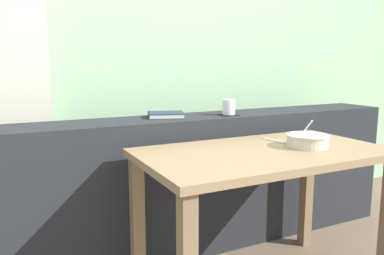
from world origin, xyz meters
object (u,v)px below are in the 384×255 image
object	(u,v)px
soup_bowl	(307,141)
fork_utensil	(273,141)
breakfast_table	(264,173)
juice_glass	(229,108)
coaster_square	(229,115)
closed_book	(165,115)

from	to	relation	value
soup_bowl	fork_utensil	distance (m)	0.20
breakfast_table	juice_glass	distance (m)	0.58
juice_glass	fork_utensil	size ratio (longest dim) A/B	0.53
breakfast_table	soup_bowl	distance (m)	0.27
breakfast_table	coaster_square	xyz separation A→B (m)	(0.12, 0.51, 0.21)
closed_book	fork_utensil	distance (m)	0.63
closed_book	fork_utensil	xyz separation A→B (m)	(0.43, -0.45, -0.11)
closed_book	soup_bowl	xyz separation A→B (m)	(0.48, -0.64, -0.08)
closed_book	coaster_square	bearing A→B (deg)	-13.07
closed_book	soup_bowl	world-z (taller)	soup_bowl
breakfast_table	soup_bowl	xyz separation A→B (m)	(0.23, -0.04, 0.14)
coaster_square	closed_book	distance (m)	0.38
juice_glass	closed_book	bearing A→B (deg)	166.93
coaster_square	closed_book	size ratio (longest dim) A/B	0.41
juice_glass	closed_book	world-z (taller)	juice_glass
closed_book	soup_bowl	size ratio (longest dim) A/B	1.17
juice_glass	closed_book	xyz separation A→B (m)	(-0.37, 0.09, -0.03)
juice_glass	soup_bowl	bearing A→B (deg)	-78.59
coaster_square	juice_glass	size ratio (longest dim) A/B	1.10
soup_bowl	coaster_square	bearing A→B (deg)	101.41
coaster_square	soup_bowl	bearing A→B (deg)	-78.59
closed_book	fork_utensil	world-z (taller)	closed_book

